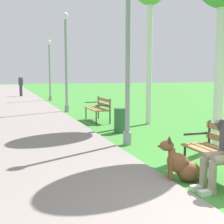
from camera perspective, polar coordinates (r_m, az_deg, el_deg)
name	(u,v)px	position (r m, az deg, el deg)	size (l,w,h in m)	color
paved_path	(9,95)	(26.69, -18.36, 2.95)	(4.15, 60.00, 0.04)	gray
park_bench_mid	(99,107)	(10.97, -2.43, 0.92)	(0.55, 1.50, 0.85)	olive
dog_brown	(182,165)	(4.93, 12.70, -9.48)	(0.80, 0.44, 0.71)	brown
lamp_post_near	(128,58)	(7.19, 2.92, 9.92)	(0.24, 0.24, 3.90)	gray
lamp_post_mid	(66,61)	(13.98, -8.43, 9.21)	(0.24, 0.24, 4.34)	gray
lamp_post_far	(50,69)	(20.49, -11.38, 7.67)	(0.24, 0.24, 3.87)	gray
litter_bin	(120,120)	(8.86, 1.55, -1.53)	(0.36, 0.36, 0.70)	#2D6638
pedestrian_distant	(21,86)	(24.81, -16.40, 4.66)	(0.32, 0.22, 1.65)	#383842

